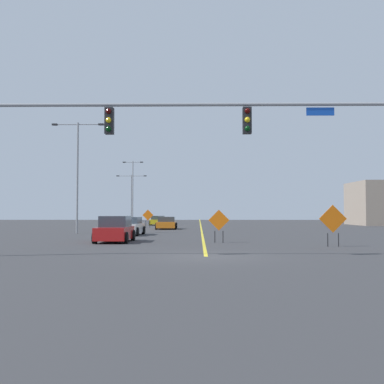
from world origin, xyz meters
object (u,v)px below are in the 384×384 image
(traffic_signal_assembly, at_px, (120,131))
(car_yellow_passing, at_px, (158,221))
(car_white_mid, at_px, (128,226))
(car_orange_approaching, at_px, (167,223))
(construction_sign_right_shoulder, at_px, (148,216))
(car_red_near, at_px, (115,230))
(street_lamp_near_right, at_px, (133,187))
(street_lamp_near_left, at_px, (78,168))
(construction_sign_left_shoulder, at_px, (333,220))
(construction_sign_median_near, at_px, (219,222))
(street_lamp_mid_left, at_px, (131,194))

(traffic_signal_assembly, distance_m, car_yellow_passing, 43.69)
(car_white_mid, height_order, car_orange_approaching, car_white_mid)
(construction_sign_right_shoulder, relative_size, car_red_near, 0.49)
(street_lamp_near_right, xyz_separation_m, construction_sign_right_shoulder, (4.19, -17.78, -4.09))
(traffic_signal_assembly, distance_m, car_red_near, 10.04)
(construction_sign_right_shoulder, distance_m, car_orange_approaching, 4.11)
(car_orange_approaching, bearing_deg, street_lamp_near_right, 107.04)
(car_yellow_passing, relative_size, car_red_near, 1.00)
(car_white_mid, height_order, car_red_near, car_red_near)
(traffic_signal_assembly, height_order, street_lamp_near_left, street_lamp_near_left)
(car_yellow_passing, bearing_deg, car_white_mid, -89.93)
(construction_sign_right_shoulder, bearing_deg, car_red_near, -88.41)
(street_lamp_near_left, xyz_separation_m, street_lamp_near_right, (0.19, 30.86, -0.01))
(construction_sign_right_shoulder, bearing_deg, construction_sign_left_shoulder, -65.67)
(traffic_signal_assembly, bearing_deg, street_lamp_near_right, 97.45)
(street_lamp_near_right, height_order, construction_sign_median_near, street_lamp_near_right)
(construction_sign_median_near, height_order, car_yellow_passing, construction_sign_median_near)
(street_lamp_mid_left, bearing_deg, car_red_near, -82.98)
(car_yellow_passing, height_order, car_white_mid, car_white_mid)
(street_lamp_mid_left, xyz_separation_m, construction_sign_left_shoulder, (17.25, -48.58, -3.25))
(street_lamp_mid_left, distance_m, car_white_mid, 37.60)
(construction_sign_right_shoulder, bearing_deg, street_lamp_mid_left, 102.96)
(street_lamp_near_left, bearing_deg, car_yellow_passing, 79.10)
(street_lamp_near_left, height_order, car_red_near, street_lamp_near_left)
(traffic_signal_assembly, xyz_separation_m, construction_sign_left_shoulder, (9.94, 5.43, -3.65))
(car_white_mid, bearing_deg, car_red_near, -86.86)
(construction_sign_median_near, distance_m, car_red_near, 6.09)
(street_lamp_mid_left, bearing_deg, traffic_signal_assembly, -82.29)
(street_lamp_near_left, height_order, street_lamp_near_right, street_lamp_near_right)
(car_yellow_passing, relative_size, car_orange_approaching, 0.93)
(construction_sign_right_shoulder, height_order, car_orange_approaching, construction_sign_right_shoulder)
(street_lamp_near_right, relative_size, car_yellow_passing, 2.29)
(street_lamp_near_right, bearing_deg, car_red_near, -83.35)
(traffic_signal_assembly, bearing_deg, car_orange_approaching, 90.26)
(street_lamp_near_left, bearing_deg, car_orange_approaching, 55.59)
(car_white_mid, bearing_deg, car_orange_approaching, 80.59)
(street_lamp_near_right, bearing_deg, car_orange_approaching, -72.96)
(construction_sign_median_near, xyz_separation_m, construction_sign_left_shoulder, (5.65, -2.93, 0.14))
(traffic_signal_assembly, relative_size, construction_sign_median_near, 8.78)
(street_lamp_near_left, bearing_deg, street_lamp_mid_left, 90.84)
(construction_sign_left_shoulder, relative_size, car_white_mid, 0.50)
(construction_sign_median_near, relative_size, car_white_mid, 0.45)
(traffic_signal_assembly, relative_size, car_red_near, 4.06)
(car_white_mid, xyz_separation_m, car_orange_approaching, (2.06, 12.44, -0.05))
(street_lamp_near_right, relative_size, car_white_mid, 2.21)
(traffic_signal_assembly, distance_m, construction_sign_median_near, 10.13)
(construction_sign_median_near, xyz_separation_m, car_white_mid, (-6.49, 8.61, -0.53))
(construction_sign_left_shoulder, bearing_deg, car_orange_approaching, 112.79)
(construction_sign_median_near, xyz_separation_m, car_yellow_passing, (-6.52, 35.05, -0.59))
(construction_sign_median_near, height_order, car_white_mid, construction_sign_median_near)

